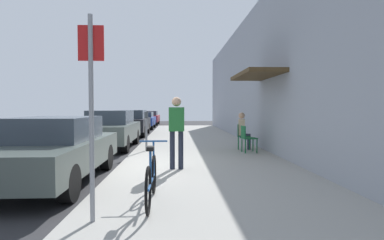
# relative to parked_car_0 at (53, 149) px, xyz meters

# --- Properties ---
(ground_plane) EXTENTS (60.00, 60.00, 0.00)m
(ground_plane) POSITION_rel_parked_car_0_xyz_m (1.10, 1.17, -0.71)
(ground_plane) COLOR #2D2D30
(sidewalk_slab) EXTENTS (4.50, 32.00, 0.12)m
(sidewalk_slab) POSITION_rel_parked_car_0_xyz_m (3.35, 3.17, -0.65)
(sidewalk_slab) COLOR #9E9B93
(sidewalk_slab) RESTS_ON ground_plane
(building_facade) EXTENTS (1.40, 32.00, 5.53)m
(building_facade) POSITION_rel_parked_car_0_xyz_m (5.75, 3.16, 2.05)
(building_facade) COLOR #999EA8
(building_facade) RESTS_ON ground_plane
(parked_car_0) EXTENTS (1.80, 4.40, 1.37)m
(parked_car_0) POSITION_rel_parked_car_0_xyz_m (0.00, 0.00, 0.00)
(parked_car_0) COLOR #47514C
(parked_car_0) RESTS_ON ground_plane
(parked_car_1) EXTENTS (1.80, 4.40, 1.47)m
(parked_car_1) POSITION_rel_parked_car_0_xyz_m (-0.00, 5.61, 0.04)
(parked_car_1) COLOR #47514C
(parked_car_1) RESTS_ON ground_plane
(parked_car_2) EXTENTS (1.80, 4.40, 1.45)m
(parked_car_2) POSITION_rel_parked_car_0_xyz_m (-0.00, 11.23, 0.04)
(parked_car_2) COLOR black
(parked_car_2) RESTS_ON ground_plane
(parked_car_3) EXTENTS (1.80, 4.40, 1.28)m
(parked_car_3) POSITION_rel_parked_car_0_xyz_m (0.00, 16.96, -0.03)
(parked_car_3) COLOR navy
(parked_car_3) RESTS_ON ground_plane
(parked_car_4) EXTENTS (1.80, 4.40, 1.31)m
(parked_car_4) POSITION_rel_parked_car_0_xyz_m (0.00, 22.70, -0.02)
(parked_car_4) COLOR maroon
(parked_car_4) RESTS_ON ground_plane
(parking_meter) EXTENTS (0.12, 0.10, 1.32)m
(parking_meter) POSITION_rel_parked_car_0_xyz_m (1.55, 3.91, 0.17)
(parking_meter) COLOR slate
(parking_meter) RESTS_ON sidewalk_slab
(street_sign) EXTENTS (0.32, 0.06, 2.60)m
(street_sign) POSITION_rel_parked_car_0_xyz_m (1.50, -2.60, 0.93)
(street_sign) COLOR gray
(street_sign) RESTS_ON sidewalk_slab
(bicycle_0) EXTENTS (0.46, 1.71, 0.90)m
(bicycle_0) POSITION_rel_parked_car_0_xyz_m (2.18, -1.87, -0.23)
(bicycle_0) COLOR black
(bicycle_0) RESTS_ON sidewalk_slab
(cafe_chair_0) EXTENTS (0.48, 0.48, 0.87)m
(cafe_chair_0) POSITION_rel_parked_car_0_xyz_m (4.85, 3.32, -0.09)
(cafe_chair_0) COLOR #14592D
(cafe_chair_0) RESTS_ON sidewalk_slab
(cafe_chair_1) EXTENTS (0.51, 0.51, 0.87)m
(cafe_chair_1) POSITION_rel_parked_car_0_xyz_m (4.85, 4.16, -0.09)
(cafe_chair_1) COLOR #14592D
(cafe_chair_1) RESTS_ON sidewalk_slab
(seated_patron_1) EXTENTS (0.48, 0.42, 1.29)m
(seated_patron_1) POSITION_rel_parked_car_0_xyz_m (4.91, 4.15, 0.10)
(seated_patron_1) COLOR #232838
(seated_patron_1) RESTS_ON sidewalk_slab
(pedestrian_standing) EXTENTS (0.36, 0.22, 1.70)m
(pedestrian_standing) POSITION_rel_parked_car_0_xyz_m (2.57, 0.71, 0.41)
(pedestrian_standing) COLOR #232838
(pedestrian_standing) RESTS_ON sidewalk_slab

